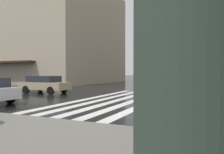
# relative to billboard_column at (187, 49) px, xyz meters

# --- Properties ---
(ground_plane) EXTENTS (220.00, 220.00, 0.00)m
(ground_plane) POSITION_rel_billboard_column_xyz_m (6.73, 3.43, -1.97)
(ground_plane) COLOR black
(zebra_crossing) EXTENTS (13.00, 4.50, 0.01)m
(zebra_crossing) POSITION_rel_billboard_column_xyz_m (10.73, 5.26, -1.97)
(zebra_crossing) COLOR silver
(zebra_crossing) RESTS_ON ground_plane
(haussmann_block_mid) EXTENTS (19.88, 29.85, 18.20)m
(haussmann_block_mid) POSITION_rel_billboard_column_xyz_m (28.57, 30.53, 6.93)
(haussmann_block_mid) COLOR tan
(haussmann_block_mid) RESTS_ON ground_plane
(billboard_column) EXTENTS (1.19, 1.19, 3.57)m
(billboard_column) POSITION_rel_billboard_column_xyz_m (0.00, 0.00, 0.00)
(billboard_column) COLOR #28382D
(billboard_column) RESTS_ON sidewalk_pavement
(traffic_signal_post) EXTENTS (0.44, 0.30, 3.21)m
(traffic_signal_post) POSITION_rel_billboard_column_xyz_m (3.17, 1.22, 0.50)
(traffic_signal_post) COLOR #333338
(traffic_signal_post) RESTS_ON sidewalk_pavement
(car_champagne) EXTENTS (1.85, 4.10, 1.41)m
(car_champagne) POSITION_rel_billboard_column_xyz_m (12.23, 12.58, -1.22)
(car_champagne) COLOR tan
(car_champagne) RESTS_ON ground_plane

